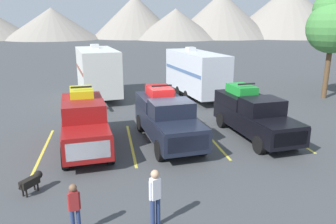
# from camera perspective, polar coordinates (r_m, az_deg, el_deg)

# --- Properties ---
(ground_plane) EXTENTS (240.00, 240.00, 0.00)m
(ground_plane) POSITION_cam_1_polar(r_m,az_deg,el_deg) (16.44, 0.38, -4.58)
(ground_plane) COLOR #3F4244
(pickup_truck_a) EXTENTS (2.52, 5.76, 2.73)m
(pickup_truck_a) POSITION_cam_1_polar(r_m,az_deg,el_deg) (15.39, -14.45, -1.58)
(pickup_truck_a) COLOR maroon
(pickup_truck_a) RESTS_ON ground
(pickup_truck_b) EXTENTS (2.64, 5.99, 2.61)m
(pickup_truck_b) POSITION_cam_1_polar(r_m,az_deg,el_deg) (15.79, -0.25, -0.84)
(pickup_truck_b) COLOR black
(pickup_truck_b) RESTS_ON ground
(pickup_truck_c) EXTENTS (2.53, 5.86, 2.58)m
(pickup_truck_c) POSITION_cam_1_polar(r_m,az_deg,el_deg) (17.02, 14.60, -0.27)
(pickup_truck_c) COLOR black
(pickup_truck_c) RESTS_ON ground
(lot_stripe_a) EXTENTS (0.12, 5.50, 0.01)m
(lot_stripe_a) POSITION_cam_1_polar(r_m,az_deg,el_deg) (16.07, -20.86, -6.14)
(lot_stripe_a) COLOR gold
(lot_stripe_a) RESTS_ON ground
(lot_stripe_b) EXTENTS (0.12, 5.50, 0.01)m
(lot_stripe_b) POSITION_cam_1_polar(r_m,az_deg,el_deg) (15.82, -6.47, -5.51)
(lot_stripe_b) COLOR gold
(lot_stripe_b) RESTS_ON ground
(lot_stripe_c) EXTENTS (0.12, 5.50, 0.01)m
(lot_stripe_c) POSITION_cam_1_polar(r_m,az_deg,el_deg) (16.55, 7.47, -4.56)
(lot_stripe_c) COLOR gold
(lot_stripe_c) RESTS_ON ground
(lot_stripe_d) EXTENTS (0.12, 5.50, 0.01)m
(lot_stripe_d) POSITION_cam_1_polar(r_m,az_deg,el_deg) (18.15, 19.55, -3.53)
(lot_stripe_d) COLOR gold
(lot_stripe_d) RESTS_ON ground
(camper_trailer_a) EXTENTS (3.44, 7.48, 3.99)m
(camper_trailer_a) POSITION_cam_1_polar(r_m,az_deg,el_deg) (24.94, -12.21, 7.04)
(camper_trailer_a) COLOR silver
(camper_trailer_a) RESTS_ON ground
(camper_trailer_b) EXTENTS (3.32, 8.43, 3.73)m
(camper_trailer_b) POSITION_cam_1_polar(r_m,az_deg,el_deg) (24.86, 4.89, 7.01)
(camper_trailer_b) COLOR silver
(camper_trailer_b) RESTS_ON ground
(person_a) EXTENTS (0.33, 0.22, 1.53)m
(person_a) POSITION_cam_1_polar(r_m,az_deg,el_deg) (9.48, -16.04, -15.51)
(person_a) COLOR navy
(person_a) RESTS_ON ground
(person_b) EXTENTS (0.37, 0.29, 1.75)m
(person_b) POSITION_cam_1_polar(r_m,az_deg,el_deg) (9.41, -2.26, -14.21)
(person_b) COLOR navy
(person_b) RESTS_ON ground
(dog) EXTENTS (0.68, 0.84, 0.68)m
(dog) POSITION_cam_1_polar(r_m,az_deg,el_deg) (12.29, -22.60, -10.94)
(dog) COLOR black
(dog) RESTS_ON ground
(tree_a) EXTENTS (3.70, 3.70, 7.81)m
(tree_a) POSITION_cam_1_polar(r_m,az_deg,el_deg) (27.09, 26.80, 13.72)
(tree_a) COLOR brown
(tree_a) RESTS_ON ground
(mountain_ridge) EXTENTS (163.45, 42.58, 17.50)m
(mountain_ridge) POSITION_cam_1_polar(r_m,az_deg,el_deg) (110.77, -2.16, 16.52)
(mountain_ridge) COLOR gray
(mountain_ridge) RESTS_ON ground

